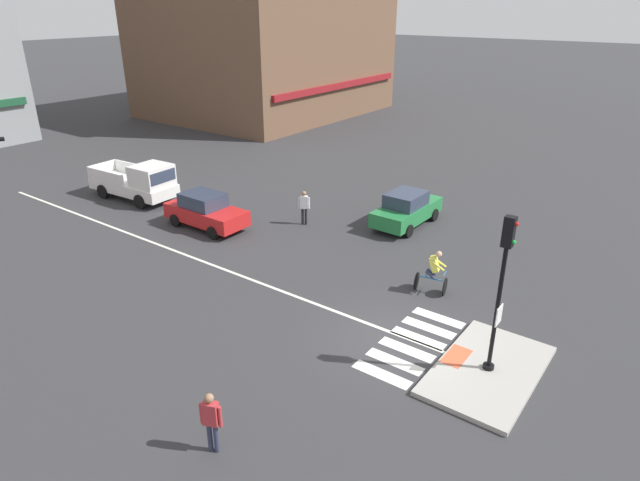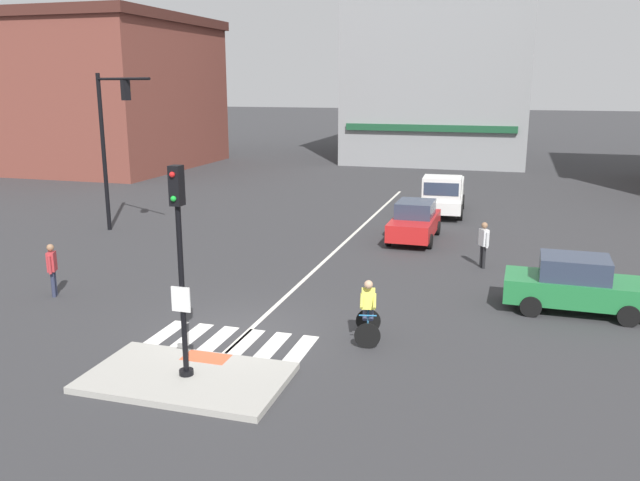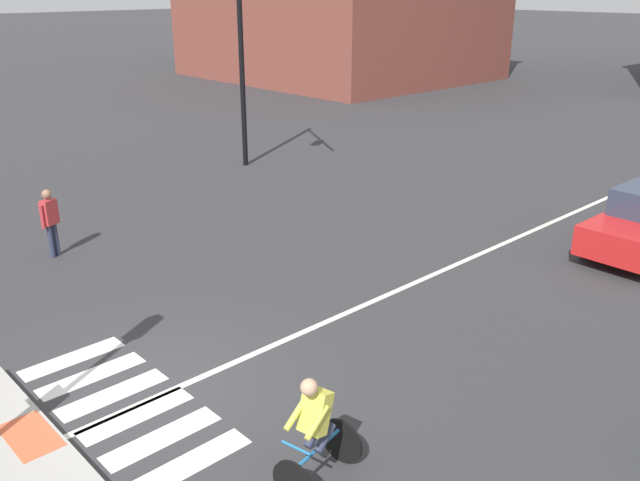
# 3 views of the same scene
# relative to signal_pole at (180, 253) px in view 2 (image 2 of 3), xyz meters

# --- Properties ---
(ground_plane) EXTENTS (300.00, 300.00, 0.00)m
(ground_plane) POSITION_rel_signal_pole_xyz_m (0.00, 3.03, -2.96)
(ground_plane) COLOR #333335
(traffic_island) EXTENTS (4.44, 2.64, 0.15)m
(traffic_island) POSITION_rel_signal_pole_xyz_m (0.00, 0.01, -2.89)
(traffic_island) COLOR #A3A099
(traffic_island) RESTS_ON ground
(tactile_pad_front) EXTENTS (1.10, 0.60, 0.01)m
(tactile_pad_front) POSITION_rel_signal_pole_xyz_m (0.00, 0.98, -2.81)
(tactile_pad_front) COLOR #DB5B38
(tactile_pad_front) RESTS_ON traffic_island
(signal_pole) EXTENTS (0.44, 0.38, 4.67)m
(signal_pole) POSITION_rel_signal_pole_xyz_m (0.00, 0.00, 0.00)
(signal_pole) COLOR black
(signal_pole) RESTS_ON traffic_island
(crosswalk_stripe_a) EXTENTS (0.44, 1.80, 0.01)m
(crosswalk_stripe_a) POSITION_rel_signal_pole_xyz_m (-1.89, 2.42, -2.96)
(crosswalk_stripe_a) COLOR silver
(crosswalk_stripe_a) RESTS_ON ground
(crosswalk_stripe_b) EXTENTS (0.44, 1.80, 0.01)m
(crosswalk_stripe_b) POSITION_rel_signal_pole_xyz_m (-1.13, 2.42, -2.96)
(crosswalk_stripe_b) COLOR silver
(crosswalk_stripe_b) RESTS_ON ground
(crosswalk_stripe_c) EXTENTS (0.44, 1.80, 0.01)m
(crosswalk_stripe_c) POSITION_rel_signal_pole_xyz_m (-0.38, 2.42, -2.96)
(crosswalk_stripe_c) COLOR silver
(crosswalk_stripe_c) RESTS_ON ground
(crosswalk_stripe_d) EXTENTS (0.44, 1.80, 0.01)m
(crosswalk_stripe_d) POSITION_rel_signal_pole_xyz_m (0.38, 2.42, -2.96)
(crosswalk_stripe_d) COLOR silver
(crosswalk_stripe_d) RESTS_ON ground
(crosswalk_stripe_e) EXTENTS (0.44, 1.80, 0.01)m
(crosswalk_stripe_e) POSITION_rel_signal_pole_xyz_m (1.13, 2.42, -2.96)
(crosswalk_stripe_e) COLOR silver
(crosswalk_stripe_e) RESTS_ON ground
(crosswalk_stripe_f) EXTENTS (0.44, 1.80, 0.01)m
(crosswalk_stripe_f) POSITION_rel_signal_pole_xyz_m (1.89, 2.42, -2.96)
(crosswalk_stripe_f) COLOR silver
(crosswalk_stripe_f) RESTS_ON ground
(lane_centre_line) EXTENTS (0.14, 28.00, 0.01)m
(lane_centre_line) POSITION_rel_signal_pole_xyz_m (0.16, 13.03, -2.96)
(lane_centre_line) COLOR silver
(lane_centre_line) RESTS_ON ground
(traffic_light_mast) EXTENTS (3.80, 2.14, 6.86)m
(traffic_light_mast) POSITION_rel_signal_pole_xyz_m (-9.96, 12.45, 1.47)
(traffic_light_mast) COLOR black
(traffic_light_mast) RESTS_ON ground
(building_corner_right) EXTENTS (14.71, 20.19, 17.24)m
(building_corner_right) POSITION_rel_signal_pole_xyz_m (0.41, 47.90, 5.68)
(building_corner_right) COLOR gray
(building_corner_right) RESTS_ON ground
(building_far_block) EXTENTS (18.37, 15.92, 11.34)m
(building_far_block) POSITION_rel_signal_pole_xyz_m (-26.12, 32.66, 2.73)
(building_far_block) COLOR brown
(building_far_block) RESTS_ON ground
(car_red_eastbound_far) EXTENTS (1.87, 4.11, 1.64)m
(car_red_eastbound_far) POSITION_rel_signal_pole_xyz_m (2.86, 14.76, -2.15)
(car_red_eastbound_far) COLOR red
(car_red_eastbound_far) RESTS_ON ground
(car_green_cross_right) EXTENTS (4.13, 1.90, 1.64)m
(car_green_cross_right) POSITION_rel_signal_pole_xyz_m (8.66, 7.30, -2.15)
(car_green_cross_right) COLOR #237A3D
(car_green_cross_right) RESTS_ON ground
(pickup_truck_white_eastbound_distant) EXTENTS (2.26, 5.20, 2.08)m
(pickup_truck_white_eastbound_distant) POSITION_rel_signal_pole_xyz_m (3.41, 20.47, -1.98)
(pickup_truck_white_eastbound_distant) COLOR white
(pickup_truck_white_eastbound_distant) RESTS_ON ground
(cyclist) EXTENTS (0.86, 1.20, 1.68)m
(cyclist) POSITION_rel_signal_pole_xyz_m (3.38, 3.39, -2.09)
(cyclist) COLOR black
(cyclist) RESTS_ON ground
(pedestrian_at_curb_left) EXTENTS (0.34, 0.51, 1.67)m
(pedestrian_at_curb_left) POSITION_rel_signal_pole_xyz_m (-6.75, 4.16, -1.98)
(pedestrian_at_curb_left) COLOR #2D334C
(pedestrian_at_curb_left) RESTS_ON ground
(pedestrian_waiting_far_side) EXTENTS (0.38, 0.47, 1.67)m
(pedestrian_waiting_far_side) POSITION_rel_signal_pole_xyz_m (5.84, 11.23, -1.98)
(pedestrian_waiting_far_side) COLOR black
(pedestrian_waiting_far_side) RESTS_ON ground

